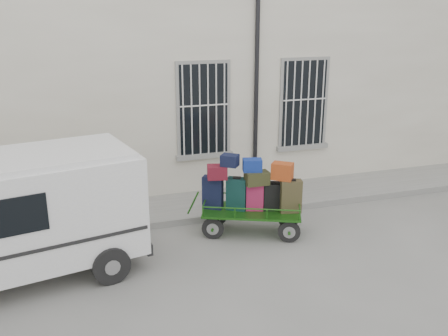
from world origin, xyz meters
TOP-DOWN VIEW (x-y plane):
  - ground at (0.00, 0.00)m, footprint 80.00×80.00m
  - building at (0.00, 5.50)m, footprint 24.00×5.15m
  - sidewalk at (0.00, 2.20)m, footprint 24.00×1.70m
  - luggage_cart at (-0.07, 0.53)m, footprint 2.40×1.67m
  - van at (-4.71, -0.02)m, footprint 4.74×2.73m

SIDE VIEW (x-z plane):
  - ground at x=0.00m, z-range 0.00..0.00m
  - sidewalk at x=0.00m, z-range 0.00..0.15m
  - luggage_cart at x=-0.07m, z-range 0.00..1.75m
  - van at x=-4.71m, z-range 0.16..2.41m
  - building at x=0.00m, z-range 0.00..6.00m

